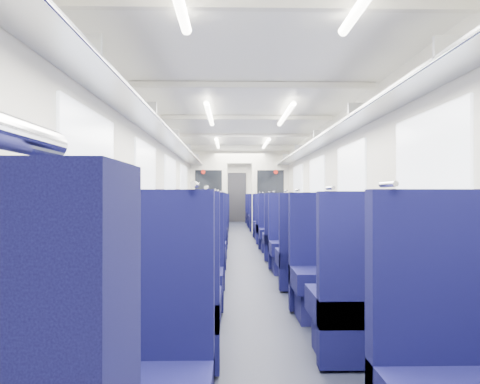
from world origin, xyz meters
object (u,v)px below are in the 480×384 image
seat_17 (279,228)px  seat_21 (267,220)px  end_door (237,197)px  seat_18 (208,225)px  seat_16 (204,228)px  seat_25 (261,216)px  seat_4 (139,312)px  seat_14 (201,233)px  seat_22 (213,218)px  seat_26 (215,214)px  seat_7 (348,277)px  seat_27 (259,214)px  seat_11 (306,247)px  seat_12 (197,238)px  seat_24 (214,216)px  bulkhead (240,190)px  seat_15 (285,233)px  seat_9 (322,259)px  seat_23 (264,218)px  seat_6 (165,279)px  seat_13 (295,239)px  seat_10 (189,248)px  seat_8 (181,259)px  seat_20 (211,220)px  seat_5 (391,308)px  seat_19 (274,224)px

seat_17 → seat_21: 3.23m
end_door → seat_18: end_door is taller
seat_16 → seat_25: same height
seat_4 → seat_14: (0.00, 5.69, 0.00)m
seat_14 → end_door: bearing=84.8°
seat_4 → seat_18: bearing=90.0°
seat_22 → seat_26: bearing=90.0°
seat_7 → seat_27: (0.00, 12.44, 0.00)m
seat_11 → seat_12: size_ratio=1.00×
seat_11 → seat_16: size_ratio=1.00×
seat_7 → seat_24: bearing=98.4°
bulkhead → seat_16: size_ratio=2.40×
end_door → seat_11: (0.83, -11.49, -0.64)m
seat_12 → seat_15: (1.66, 1.01, 0.00)m
bulkhead → seat_17: size_ratio=2.40×
end_door → seat_9: end_door is taller
bulkhead → seat_24: bearing=106.2°
seat_21 → seat_23: bearing=90.0°
seat_4 → seat_6: 1.09m
seat_22 → seat_23: size_ratio=1.00×
seat_13 → seat_26: size_ratio=1.00×
seat_4 → seat_6: (0.00, 1.09, 0.00)m
end_door → seat_10: 11.59m
bulkhead → seat_9: 7.28m
seat_8 → seat_15: 3.77m
seat_20 → seat_22: 1.16m
seat_8 → seat_16: 4.51m
seat_20 → seat_5: bearing=-80.5°
seat_17 → seat_22: bearing=111.0°
seat_26 → seat_27: same height
seat_10 → seat_20: bearing=90.0°
seat_4 → seat_8: 2.29m
bulkhead → seat_7: 8.40m
seat_8 → seat_10: 1.03m
seat_16 → seat_25: size_ratio=1.00×
seat_9 → seat_25: same height
seat_20 → seat_22: same height
seat_22 → seat_25: bearing=35.6°
seat_12 → seat_25: bearing=77.9°
seat_8 → seat_12: bearing=90.0°
seat_18 → seat_23: bearing=63.0°
seat_11 → seat_26: bearing=99.3°
seat_5 → seat_18: same height
seat_20 → seat_4: bearing=-90.0°
seat_8 → seat_26: (0.00, 11.20, 0.00)m
seat_8 → seat_13: bearing=52.5°
seat_18 → seat_19: size_ratio=1.00×
seat_14 → seat_15: same height
seat_26 → seat_27: bearing=2.5°
seat_23 → seat_27: same height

